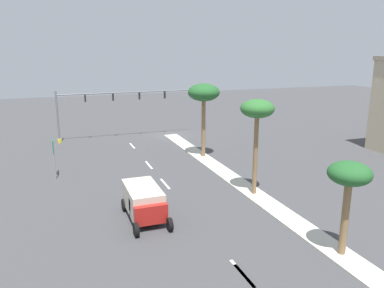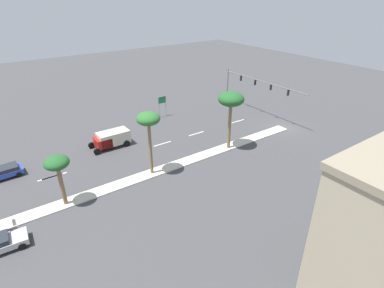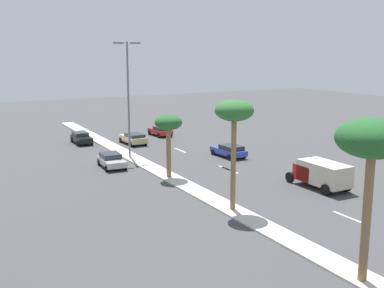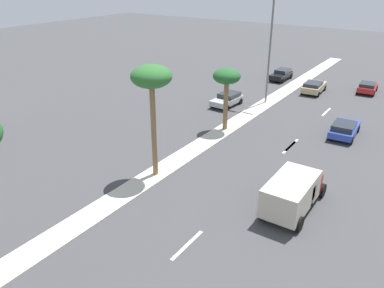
{
  "view_description": "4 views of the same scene",
  "coord_description": "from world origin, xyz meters",
  "px_view_note": "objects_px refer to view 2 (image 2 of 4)",
  "views": [
    {
      "loc": [
        14.89,
        49.38,
        11.61
      ],
      "look_at": [
        3.67,
        18.72,
        3.46
      ],
      "focal_mm": 35.38,
      "sensor_mm": 36.0,
      "label": 1
    },
    {
      "loc": [
        -28.31,
        37.58,
        19.92
      ],
      "look_at": [
        -2.67,
        19.63,
        3.96
      ],
      "focal_mm": 28.52,
      "sensor_mm": 36.0,
      "label": 2
    },
    {
      "loc": [
        -17.88,
        -3.21,
        11.18
      ],
      "look_at": [
        -0.11,
        29.42,
        3.84
      ],
      "focal_mm": 44.42,
      "sensor_mm": 36.0,
      "label": 3
    },
    {
      "loc": [
        15.45,
        5.42,
        13.28
      ],
      "look_at": [
        1.52,
        26.03,
        1.91
      ],
      "focal_mm": 35.64,
      "sensor_mm": 36.0,
      "label": 4
    }
  ],
  "objects_px": {
    "palm_tree_outboard": "(57,165)",
    "sedan_silver_inboard": "(0,243)",
    "box_truck": "(111,139)",
    "palm_tree_near": "(231,100)",
    "directional_road_sign": "(162,102)",
    "palm_tree_trailing": "(148,121)",
    "sedan_blue_right": "(4,172)",
    "traffic_signal_gantry": "(247,86)"
  },
  "relations": [
    {
      "from": "directional_road_sign",
      "to": "palm_tree_outboard",
      "type": "bearing_deg",
      "value": 126.97
    },
    {
      "from": "palm_tree_trailing",
      "to": "box_truck",
      "type": "relative_size",
      "value": 1.42
    },
    {
      "from": "palm_tree_trailing",
      "to": "palm_tree_outboard",
      "type": "xyz_separation_m",
      "value": [
        -0.11,
        10.13,
        -2.12
      ]
    },
    {
      "from": "directional_road_sign",
      "to": "palm_tree_outboard",
      "type": "distance_m",
      "value": 25.73
    },
    {
      "from": "palm_tree_outboard",
      "to": "box_truck",
      "type": "xyz_separation_m",
      "value": [
        9.62,
        -8.8,
        -3.5
      ]
    },
    {
      "from": "sedan_blue_right",
      "to": "sedan_silver_inboard",
      "type": "xyz_separation_m",
      "value": [
        -12.55,
        1.61,
        -0.0
      ]
    },
    {
      "from": "directional_road_sign",
      "to": "box_truck",
      "type": "distance_m",
      "value": 13.12
    },
    {
      "from": "traffic_signal_gantry",
      "to": "palm_tree_trailing",
      "type": "height_order",
      "value": "palm_tree_trailing"
    },
    {
      "from": "palm_tree_trailing",
      "to": "palm_tree_outboard",
      "type": "distance_m",
      "value": 10.35
    },
    {
      "from": "palm_tree_near",
      "to": "palm_tree_outboard",
      "type": "distance_m",
      "value": 22.15
    },
    {
      "from": "traffic_signal_gantry",
      "to": "box_truck",
      "type": "bearing_deg",
      "value": 90.07
    },
    {
      "from": "palm_tree_near",
      "to": "sedan_silver_inboard",
      "type": "bearing_deg",
      "value": 96.19
    },
    {
      "from": "palm_tree_trailing",
      "to": "sedan_blue_right",
      "type": "height_order",
      "value": "palm_tree_trailing"
    },
    {
      "from": "sedan_blue_right",
      "to": "palm_tree_outboard",
      "type": "bearing_deg",
      "value": -154.06
    },
    {
      "from": "traffic_signal_gantry",
      "to": "box_truck",
      "type": "distance_m",
      "value": 25.97
    },
    {
      "from": "directional_road_sign",
      "to": "palm_tree_trailing",
      "type": "bearing_deg",
      "value": 145.92
    },
    {
      "from": "palm_tree_near",
      "to": "palm_tree_outboard",
      "type": "height_order",
      "value": "palm_tree_near"
    },
    {
      "from": "directional_road_sign",
      "to": "palm_tree_trailing",
      "type": "height_order",
      "value": "palm_tree_trailing"
    },
    {
      "from": "palm_tree_near",
      "to": "sedan_silver_inboard",
      "type": "distance_m",
      "value": 29.05
    },
    {
      "from": "palm_tree_trailing",
      "to": "sedan_blue_right",
      "type": "xyz_separation_m",
      "value": [
        9.23,
        14.68,
        -6.15
      ]
    },
    {
      "from": "traffic_signal_gantry",
      "to": "directional_road_sign",
      "type": "distance_m",
      "value": 15.33
    },
    {
      "from": "palm_tree_near",
      "to": "traffic_signal_gantry",
      "type": "bearing_deg",
      "value": -51.96
    },
    {
      "from": "sedan_blue_right",
      "to": "sedan_silver_inboard",
      "type": "distance_m",
      "value": 12.66
    },
    {
      "from": "directional_road_sign",
      "to": "box_truck",
      "type": "relative_size",
      "value": 0.66
    },
    {
      "from": "palm_tree_near",
      "to": "sedan_silver_inboard",
      "type": "height_order",
      "value": "palm_tree_near"
    },
    {
      "from": "palm_tree_near",
      "to": "palm_tree_outboard",
      "type": "bearing_deg",
      "value": 89.62
    },
    {
      "from": "box_truck",
      "to": "sedan_silver_inboard",
      "type": "bearing_deg",
      "value": 130.62
    },
    {
      "from": "traffic_signal_gantry",
      "to": "sedan_blue_right",
      "type": "bearing_deg",
      "value": 90.45
    },
    {
      "from": "sedan_blue_right",
      "to": "traffic_signal_gantry",
      "type": "bearing_deg",
      "value": -89.55
    },
    {
      "from": "palm_tree_outboard",
      "to": "sedan_silver_inboard",
      "type": "distance_m",
      "value": 8.02
    },
    {
      "from": "traffic_signal_gantry",
      "to": "palm_tree_trailing",
      "type": "relative_size",
      "value": 2.31
    },
    {
      "from": "traffic_signal_gantry",
      "to": "palm_tree_outboard",
      "type": "distance_m",
      "value": 35.89
    },
    {
      "from": "directional_road_sign",
      "to": "sedan_blue_right",
      "type": "relative_size",
      "value": 0.82
    },
    {
      "from": "palm_tree_outboard",
      "to": "sedan_silver_inboard",
      "type": "bearing_deg",
      "value": 117.49
    },
    {
      "from": "traffic_signal_gantry",
      "to": "directional_road_sign",
      "type": "xyz_separation_m",
      "value": [
        5.77,
        14.08,
        -1.87
      ]
    },
    {
      "from": "sedan_blue_right",
      "to": "sedan_silver_inboard",
      "type": "relative_size",
      "value": 1.08
    },
    {
      "from": "palm_tree_outboard",
      "to": "box_truck",
      "type": "bearing_deg",
      "value": -42.43
    },
    {
      "from": "traffic_signal_gantry",
      "to": "palm_tree_near",
      "type": "height_order",
      "value": "palm_tree_near"
    },
    {
      "from": "directional_road_sign",
      "to": "sedan_blue_right",
      "type": "bearing_deg",
      "value": 103.64
    },
    {
      "from": "traffic_signal_gantry",
      "to": "palm_tree_outboard",
      "type": "bearing_deg",
      "value": 105.61
    },
    {
      "from": "sedan_blue_right",
      "to": "box_truck",
      "type": "height_order",
      "value": "box_truck"
    },
    {
      "from": "directional_road_sign",
      "to": "palm_tree_outboard",
      "type": "height_order",
      "value": "palm_tree_outboard"
    }
  ]
}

